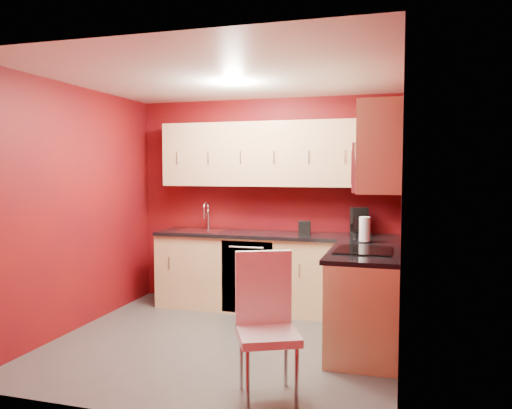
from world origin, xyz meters
The scene contains 21 objects.
floor centered at (0.00, 0.00, 0.00)m, with size 3.20×3.20×0.00m, color #43413F.
ceiling centered at (0.00, 0.00, 2.50)m, with size 3.20×3.20×0.00m, color white.
wall_back centered at (0.00, 1.50, 1.25)m, with size 3.20×3.20×0.00m, color maroon.
wall_front centered at (0.00, -1.50, 1.25)m, with size 3.20×3.20×0.00m, color maroon.
wall_left centered at (-1.60, 0.00, 1.25)m, with size 3.00×3.00×0.00m, color maroon.
wall_right centered at (1.60, 0.00, 1.25)m, with size 3.00×3.00×0.00m, color maroon.
base_cabinets_back centered at (0.20, 1.20, 0.43)m, with size 2.80×0.60×0.87m, color #E1BB80.
base_cabinets_right centered at (1.30, 0.25, 0.43)m, with size 0.60×1.30×0.87m, color #E1BB80.
countertop_back centered at (0.20, 1.19, 0.89)m, with size 2.80×0.63×0.04m, color black.
countertop_right centered at (1.29, 0.23, 0.89)m, with size 0.63×1.27×0.04m, color black.
upper_cabinets_back centered at (0.20, 1.32, 1.83)m, with size 2.80×0.35×0.75m, color tan.
upper_cabinets_right centered at (1.42, 0.44, 1.89)m, with size 0.35×1.55×0.75m.
microwave centered at (1.39, 0.20, 1.66)m, with size 0.42×0.76×0.42m.
cooktop centered at (1.28, 0.20, 0.92)m, with size 0.50×0.55×0.01m, color black.
sink centered at (-0.70, 1.20, 0.94)m, with size 0.52×0.42×0.35m.
dishwasher_front centered at (-0.05, 0.91, 0.43)m, with size 0.60×0.02×0.82m, color black.
downlight centered at (0.00, 0.30, 2.48)m, with size 0.20×0.20×0.01m, color white.
coffee_maker centered at (1.17, 1.25, 1.07)m, with size 0.19×0.25×0.31m, color black, non-canonical shape.
napkin_holder centered at (0.54, 1.22, 0.98)m, with size 0.14×0.14×0.15m, color black, non-canonical shape.
paper_towel centered at (1.25, 0.75, 1.04)m, with size 0.15×0.15×0.26m, color white, non-canonical shape.
dining_chair centered at (0.70, -1.00, 0.52)m, with size 0.42×0.44×1.04m, color white, non-canonical shape.
Camera 1 is at (1.60, -4.37, 1.64)m, focal length 35.00 mm.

